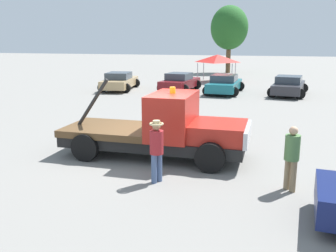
{
  "coord_description": "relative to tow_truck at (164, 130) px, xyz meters",
  "views": [
    {
      "loc": [
        3.6,
        -11.22,
        3.75
      ],
      "look_at": [
        0.5,
        0.0,
        1.05
      ],
      "focal_mm": 40.0,
      "sensor_mm": 36.0,
      "label": 1
    }
  ],
  "objects": [
    {
      "name": "ground_plane",
      "position": [
        -0.37,
        0.0,
        -0.91
      ],
      "size": [
        160.0,
        160.0,
        0.0
      ],
      "primitive_type": "plane",
      "color": "gray"
    },
    {
      "name": "tow_truck",
      "position": [
        0.0,
        0.0,
        0.0
      ],
      "size": [
        6.01,
        2.33,
        2.51
      ],
      "rotation": [
        0.0,
        0.0,
        -0.0
      ],
      "color": "black",
      "rests_on": "ground"
    },
    {
      "name": "person_near_truck",
      "position": [
        3.84,
        -1.81,
        0.05
      ],
      "size": [
        0.37,
        0.37,
        1.67
      ],
      "rotation": [
        0.0,
        0.0,
        0.74
      ],
      "color": "#847051",
      "rests_on": "ground"
    },
    {
      "name": "person_at_hood",
      "position": [
        0.42,
        -2.16,
        0.09
      ],
      "size": [
        0.38,
        0.38,
        1.7
      ],
      "rotation": [
        0.0,
        0.0,
        5.77
      ],
      "color": "#475B84",
      "rests_on": "ground"
    },
    {
      "name": "parked_car_tan",
      "position": [
        -7.89,
        15.2,
        -0.26
      ],
      "size": [
        2.9,
        5.06,
        1.34
      ],
      "rotation": [
        0.0,
        0.0,
        1.71
      ],
      "color": "tan",
      "rests_on": "ground"
    },
    {
      "name": "parked_car_maroon",
      "position": [
        -3.35,
        15.9,
        -0.27
      ],
      "size": [
        2.75,
        4.47,
        1.34
      ],
      "rotation": [
        0.0,
        0.0,
        1.45
      ],
      "color": "maroon",
      "rests_on": "ground"
    },
    {
      "name": "parked_car_teal",
      "position": [
        0.04,
        15.42,
        -0.26
      ],
      "size": [
        2.61,
        4.79,
        1.34
      ],
      "rotation": [
        0.0,
        0.0,
        1.53
      ],
      "color": "#196670",
      "rests_on": "ground"
    },
    {
      "name": "parked_car_charcoal",
      "position": [
        4.4,
        15.64,
        -0.27
      ],
      "size": [
        2.82,
        4.85,
        1.34
      ],
      "rotation": [
        0.0,
        0.0,
        1.44
      ],
      "color": "#2D2D33",
      "rests_on": "ground"
    },
    {
      "name": "canopy_tent_red",
      "position": [
        -1.55,
        22.75,
        1.17
      ],
      "size": [
        3.06,
        3.06,
        2.43
      ],
      "color": "#9E9EA3",
      "rests_on": "ground"
    },
    {
      "name": "tree_left",
      "position": [
        -1.65,
        32.31,
        4.09
      ],
      "size": [
        4.18,
        4.18,
        7.46
      ],
      "color": "brown",
      "rests_on": "ground"
    }
  ]
}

